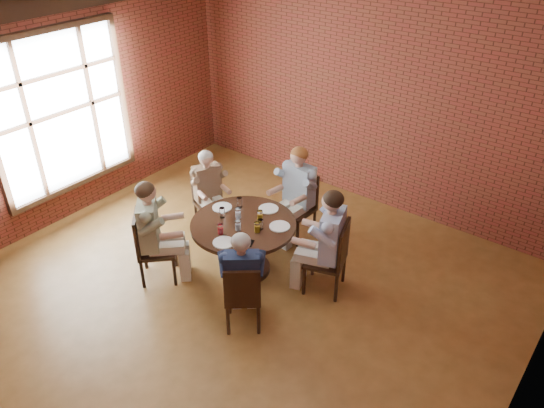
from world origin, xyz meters
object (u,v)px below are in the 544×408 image
Objects in this scene: diner_a at (326,242)px; chair_c at (208,199)px; chair_e at (243,295)px; diner_e at (242,280)px; diner_b at (296,194)px; diner_d at (155,232)px; chair_b at (300,202)px; chair_d at (149,244)px; chair_a at (333,256)px; dining_table at (244,237)px; diner_c at (209,192)px; smartphone at (250,243)px.

diner_a reaches higher than chair_c.
diner_e is (-0.05, 0.06, 0.15)m from chair_e.
diner_d reaches higher than diner_b.
chair_b is 0.99× the size of chair_d.
diner_a is 1.18m from diner_e.
chair_d is (-1.98, -1.21, -0.00)m from chair_a.
chair_d is 1.54m from chair_e.
dining_table is at bearing -90.00° from chair_b.
diner_c reaches higher than chair_e.
diner_b reaches higher than chair_b.
chair_b is (-0.96, 0.83, -0.19)m from diner_a.
chair_a reaches higher than chair_c.
diner_d is 1.24m from smartphone.
chair_a is 1.24m from diner_e.
diner_c is (-2.13, 0.07, 0.11)m from chair_a.
smartphone is at bearing -94.66° from diner_c.
diner_d is at bearing -90.00° from chair_d.
smartphone is (0.29, -1.36, 0.06)m from diner_b.
chair_c reaches higher than smartphone.
chair_d is at bearing -146.93° from chair_c.
diner_a reaches higher than diner_d.
dining_table is 1.12m from diner_d.
chair_a is at bearing -30.40° from diner_b.
diner_a is at bearing -90.00° from chair_a.
diner_a is 1.12× the size of diner_c.
diner_a is (-0.09, -0.03, 0.18)m from chair_a.
diner_a is at bearing -34.03° from diner_b.
diner_b is 2.01m from chair_e.
dining_table is 1.17m from chair_b.
chair_a is 7.20× the size of smartphone.
dining_table is 1.47× the size of chair_e.
diner_b is 1.25m from diner_c.
diner_c reaches higher than dining_table.
dining_table is 1.09m from diner_b.
chair_c is 1.64m from smartphone.
chair_e is 6.67× the size of smartphone.
chair_c is 0.71× the size of diner_c.
diner_a reaches higher than smartphone.
diner_d is at bearing -111.37° from diner_b.
diner_d is at bearing -179.52° from smartphone.
chair_e is (1.54, 0.01, -0.03)m from chair_d.
chair_b is at bearing -145.24° from chair_a.
diner_d is 1.54× the size of chair_e.
chair_d reaches higher than chair_e.
diner_a is at bearing -103.13° from diner_d.
diner_e reaches higher than chair_b.
chair_d reaches higher than chair_b.
chair_a reaches higher than dining_table.
diner_a is 2.13m from diner_d.
diner_d reaches higher than chair_b.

